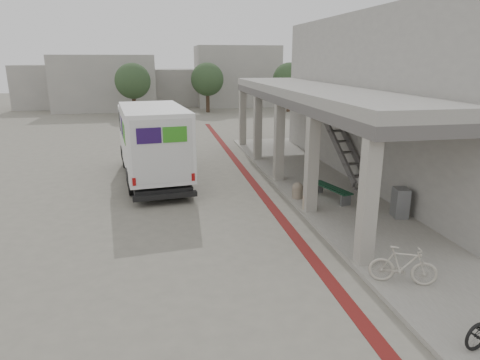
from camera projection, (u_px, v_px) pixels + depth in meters
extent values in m
plane|color=#6A665B|center=(253.00, 223.00, 13.88)|extent=(120.00, 120.00, 0.00)
cube|color=#5B1412|center=(268.00, 201.00, 15.95)|extent=(0.35, 40.00, 0.01)
cube|color=gray|center=(367.00, 213.00, 14.58)|extent=(4.40, 28.00, 0.12)
cube|color=gray|center=(397.00, 98.00, 18.49)|extent=(4.30, 17.00, 7.00)
cube|color=#585553|center=(315.00, 99.00, 17.82)|extent=(3.40, 16.90, 0.35)
cube|color=gray|center=(315.00, 91.00, 17.72)|extent=(3.40, 16.90, 0.35)
cube|color=gray|center=(106.00, 83.00, 43.83)|extent=(10.00, 6.00, 5.50)
cube|color=gray|center=(174.00, 87.00, 49.07)|extent=(8.00, 6.00, 4.00)
cube|color=gray|center=(237.00, 76.00, 48.09)|extent=(9.00, 6.00, 6.50)
cube|color=gray|center=(51.00, 87.00, 45.73)|extent=(7.00, 5.00, 4.50)
cylinder|color=#38281C|center=(134.00, 103.00, 39.12)|extent=(0.36, 0.36, 2.40)
sphere|color=#284025|center=(133.00, 81.00, 38.57)|extent=(3.20, 3.20, 3.20)
cylinder|color=#38281C|center=(208.00, 100.00, 42.26)|extent=(0.36, 0.36, 2.40)
sphere|color=#284025|center=(207.00, 79.00, 41.71)|extent=(3.20, 3.20, 3.20)
cylinder|color=#38281C|center=(288.00, 100.00, 42.75)|extent=(0.36, 0.36, 2.40)
sphere|color=#284025|center=(289.00, 79.00, 42.20)|extent=(3.20, 3.20, 3.20)
cube|color=black|center=(154.00, 171.00, 18.75)|extent=(2.93, 7.24, 0.30)
cube|color=white|center=(154.00, 139.00, 17.49)|extent=(3.02, 5.48, 2.61)
cube|color=white|center=(146.00, 130.00, 20.72)|extent=(2.62, 2.18, 2.31)
cube|color=white|center=(145.00, 143.00, 21.92)|extent=(2.27, 0.86, 0.80)
cube|color=black|center=(144.00, 116.00, 21.30)|extent=(2.26, 0.75, 1.06)
cube|color=black|center=(165.00, 196.00, 15.44)|extent=(2.33, 0.52, 0.18)
cube|color=#26104C|center=(122.00, 127.00, 17.66)|extent=(0.19, 1.40, 0.75)
cube|color=#328E1F|center=(124.00, 133.00, 16.28)|extent=(0.19, 1.40, 0.75)
cube|color=#26104C|center=(149.00, 136.00, 14.77)|extent=(0.85, 0.13, 0.55)
cube|color=#328E1F|center=(175.00, 134.00, 15.03)|extent=(0.85, 0.13, 0.55)
cylinder|color=black|center=(126.00, 158.00, 20.83)|extent=(0.39, 0.93, 0.91)
cylinder|color=black|center=(169.00, 156.00, 21.44)|extent=(0.39, 0.93, 0.91)
cylinder|color=black|center=(132.00, 184.00, 16.59)|extent=(0.39, 0.93, 0.91)
cylinder|color=black|center=(186.00, 179.00, 17.20)|extent=(0.39, 0.93, 0.91)
cube|color=slate|center=(345.00, 200.00, 15.09)|extent=(0.42, 0.19, 0.42)
cube|color=slate|center=(318.00, 188.00, 16.51)|extent=(0.42, 0.19, 0.42)
cube|color=#123622|center=(328.00, 188.00, 15.67)|extent=(0.62, 1.93, 0.05)
cube|color=#123622|center=(332.00, 188.00, 15.74)|extent=(0.62, 1.93, 0.05)
cube|color=#123622|center=(335.00, 187.00, 15.80)|extent=(0.62, 1.93, 0.05)
cylinder|color=tan|center=(309.00, 203.00, 14.75)|extent=(0.42, 0.42, 0.42)
sphere|color=tan|center=(309.00, 197.00, 14.70)|extent=(0.42, 0.42, 0.42)
cylinder|color=gray|center=(297.00, 193.00, 15.92)|extent=(0.40, 0.40, 0.40)
sphere|color=gray|center=(298.00, 188.00, 15.86)|extent=(0.40, 0.40, 0.40)
cube|color=gray|center=(400.00, 203.00, 13.96)|extent=(0.54, 0.66, 0.97)
imported|color=#BAB4A4|center=(403.00, 265.00, 9.78)|extent=(1.56, 1.02, 0.91)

